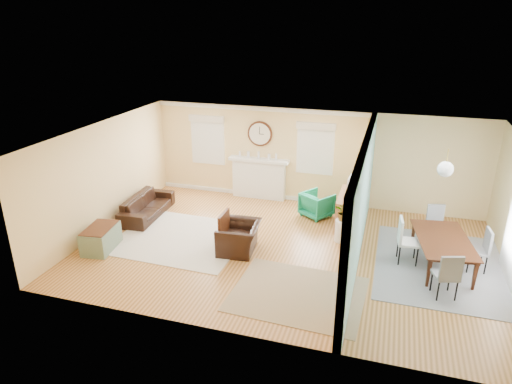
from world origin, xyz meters
TOP-DOWN VIEW (x-y plane):
  - floor at (0.00, 0.00)m, footprint 9.00×9.00m
  - wall_back at (0.00, 3.00)m, footprint 9.00×0.02m
  - wall_front at (0.00, -3.00)m, footprint 9.00×0.02m
  - wall_left at (-4.50, 0.00)m, footprint 0.02×6.00m
  - ceiling at (0.00, 0.00)m, footprint 9.00×6.00m
  - partition at (1.51, 0.28)m, footprint 0.17×6.00m
  - fireplace at (-1.50, 2.88)m, footprint 1.70×0.30m
  - wall_clock at (-1.50, 2.97)m, footprint 0.70×0.07m
  - window_left at (-3.05, 2.95)m, footprint 1.05×0.13m
  - window_right at (0.05, 2.95)m, footprint 1.05×0.13m
  - pendant at (3.00, 0.00)m, footprint 0.30×0.30m
  - rug_cream at (-2.50, -0.14)m, footprint 2.97×2.59m
  - rug_jute at (0.60, -1.59)m, footprint 2.51×2.09m
  - rug_grey at (3.24, 0.27)m, footprint 2.63×3.29m
  - sofa at (-3.91, 0.80)m, footprint 0.85×1.94m
  - eames_chair at (-1.01, -0.29)m, footprint 0.96×1.07m
  - green_chair at (0.31, 2.06)m, footprint 0.97×0.98m
  - trunk at (-3.97, -1.12)m, footprint 0.69×0.99m
  - credenza at (1.12, 1.79)m, footprint 0.48×1.40m
  - tv at (1.10, 1.79)m, footprint 0.21×1.02m
  - garden_stool at (1.12, 0.84)m, footprint 0.35×0.35m
  - potted_plant at (1.12, 0.84)m, footprint 0.48×0.46m
  - dining_table at (3.24, 0.27)m, footprint 1.29×1.97m
  - dining_chair_n at (3.16, 1.41)m, footprint 0.46×0.46m
  - dining_chair_s at (3.19, -0.86)m, footprint 0.51×0.51m
  - dining_chair_w at (2.54, 0.26)m, footprint 0.48×0.48m
  - dining_chair_e at (3.87, 0.33)m, footprint 0.45×0.45m

SIDE VIEW (x-z plane):
  - floor at x=0.00m, z-range 0.00..0.00m
  - rug_grey at x=3.24m, z-range 0.00..0.01m
  - rug_jute at x=0.60m, z-range 0.00..0.01m
  - rug_cream at x=-2.50m, z-range 0.00..0.02m
  - garden_stool at x=1.12m, z-range 0.00..0.52m
  - trunk at x=-3.97m, z-range 0.00..0.53m
  - sofa at x=-3.91m, z-range 0.00..0.56m
  - eames_chair at x=-1.01m, z-range 0.00..0.64m
  - dining_table at x=3.24m, z-range 0.00..0.64m
  - green_chair at x=0.31m, z-range 0.00..0.65m
  - credenza at x=1.12m, z-range 0.00..0.80m
  - dining_chair_n at x=3.16m, z-range 0.07..0.94m
  - dining_chair_e at x=3.87m, z-range 0.08..1.00m
  - dining_chair_s at x=3.19m, z-range 0.08..1.01m
  - dining_chair_w at x=2.54m, z-range 0.09..1.07m
  - fireplace at x=-1.50m, z-range 0.01..1.18m
  - potted_plant at x=1.12m, z-range 0.52..0.93m
  - tv at x=1.10m, z-range 0.80..1.38m
  - wall_back at x=0.00m, z-range 0.00..2.60m
  - wall_front at x=0.00m, z-range 0.00..2.60m
  - wall_left at x=-4.50m, z-range 0.00..2.60m
  - partition at x=1.51m, z-range 0.06..2.66m
  - window_left at x=-3.05m, z-range 0.95..2.37m
  - window_right at x=0.05m, z-range 0.95..2.37m
  - wall_clock at x=-1.50m, z-range 1.50..2.20m
  - pendant at x=3.00m, z-range 1.93..2.48m
  - ceiling at x=0.00m, z-range 2.59..2.61m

